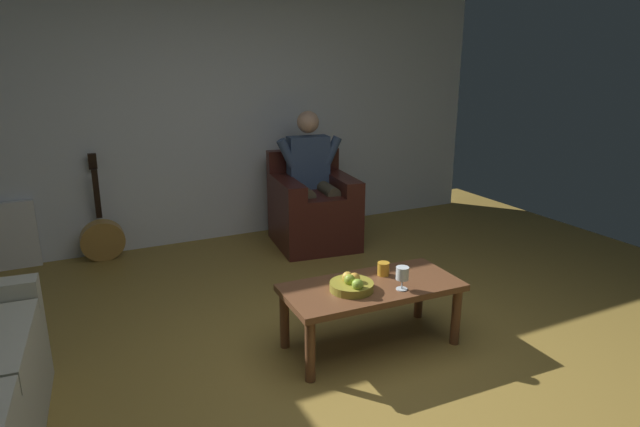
{
  "coord_description": "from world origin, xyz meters",
  "views": [
    {
      "loc": [
        1.39,
        2.16,
        1.77
      ],
      "look_at": [
        -0.38,
        -1.46,
        0.59
      ],
      "focal_mm": 29.98,
      "sensor_mm": 36.0,
      "label": 1
    }
  ],
  "objects_px": {
    "coffee_table": "(371,294)",
    "guitar": "(102,237)",
    "person_seated": "(312,173)",
    "fruit_bowl": "(352,285)",
    "candle_jar": "(383,269)",
    "armchair": "(313,210)",
    "wine_glass_near": "(402,275)"
  },
  "relations": [
    {
      "from": "wine_glass_near",
      "to": "candle_jar",
      "type": "distance_m",
      "value": 0.25
    },
    {
      "from": "person_seated",
      "to": "candle_jar",
      "type": "xyz_separation_m",
      "value": [
        0.36,
        1.84,
        -0.24
      ]
    },
    {
      "from": "coffee_table",
      "to": "wine_glass_near",
      "type": "bearing_deg",
      "value": 131.42
    },
    {
      "from": "fruit_bowl",
      "to": "candle_jar",
      "type": "relative_size",
      "value": 3.13
    },
    {
      "from": "person_seated",
      "to": "fruit_bowl",
      "type": "height_order",
      "value": "person_seated"
    },
    {
      "from": "candle_jar",
      "to": "guitar",
      "type": "bearing_deg",
      "value": -55.58
    },
    {
      "from": "candle_jar",
      "to": "person_seated",
      "type": "bearing_deg",
      "value": -101.11
    },
    {
      "from": "wine_glass_near",
      "to": "candle_jar",
      "type": "bearing_deg",
      "value": -95.08
    },
    {
      "from": "guitar",
      "to": "wine_glass_near",
      "type": "distance_m",
      "value": 2.92
    },
    {
      "from": "guitar",
      "to": "wine_glass_near",
      "type": "height_order",
      "value": "guitar"
    },
    {
      "from": "guitar",
      "to": "fruit_bowl",
      "type": "distance_m",
      "value": 2.67
    },
    {
      "from": "armchair",
      "to": "person_seated",
      "type": "xyz_separation_m",
      "value": [
        -0.0,
        -0.02,
        0.36
      ]
    },
    {
      "from": "armchair",
      "to": "fruit_bowl",
      "type": "relative_size",
      "value": 3.33
    },
    {
      "from": "armchair",
      "to": "person_seated",
      "type": "distance_m",
      "value": 0.36
    },
    {
      "from": "fruit_bowl",
      "to": "wine_glass_near",
      "type": "bearing_deg",
      "value": 156.36
    },
    {
      "from": "guitar",
      "to": "wine_glass_near",
      "type": "xyz_separation_m",
      "value": [
        -1.51,
        2.48,
        0.29
      ]
    },
    {
      "from": "coffee_table",
      "to": "guitar",
      "type": "bearing_deg",
      "value": -59.29
    },
    {
      "from": "coffee_table",
      "to": "candle_jar",
      "type": "distance_m",
      "value": 0.2
    },
    {
      "from": "fruit_bowl",
      "to": "guitar",
      "type": "bearing_deg",
      "value": -62.35
    },
    {
      "from": "armchair",
      "to": "fruit_bowl",
      "type": "height_order",
      "value": "armchair"
    },
    {
      "from": "guitar",
      "to": "candle_jar",
      "type": "relative_size",
      "value": 11.36
    },
    {
      "from": "fruit_bowl",
      "to": "candle_jar",
      "type": "height_order",
      "value": "fruit_bowl"
    },
    {
      "from": "coffee_table",
      "to": "candle_jar",
      "type": "bearing_deg",
      "value": -146.18
    },
    {
      "from": "armchair",
      "to": "candle_jar",
      "type": "height_order",
      "value": "armchair"
    },
    {
      "from": "coffee_table",
      "to": "fruit_bowl",
      "type": "bearing_deg",
      "value": 7.37
    },
    {
      "from": "person_seated",
      "to": "armchair",
      "type": "bearing_deg",
      "value": 90.0
    },
    {
      "from": "coffee_table",
      "to": "fruit_bowl",
      "type": "height_order",
      "value": "fruit_bowl"
    },
    {
      "from": "person_seated",
      "to": "fruit_bowl",
      "type": "relative_size",
      "value": 4.81
    },
    {
      "from": "wine_glass_near",
      "to": "fruit_bowl",
      "type": "bearing_deg",
      "value": -23.64
    },
    {
      "from": "person_seated",
      "to": "wine_glass_near",
      "type": "height_order",
      "value": "person_seated"
    },
    {
      "from": "wine_glass_near",
      "to": "fruit_bowl",
      "type": "xyz_separation_m",
      "value": [
        0.28,
        -0.12,
        -0.06
      ]
    },
    {
      "from": "fruit_bowl",
      "to": "armchair",
      "type": "bearing_deg",
      "value": -108.75
    }
  ]
}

